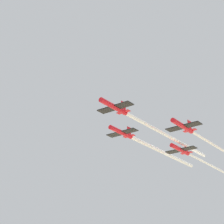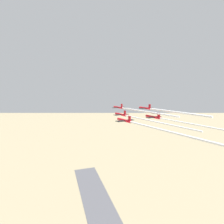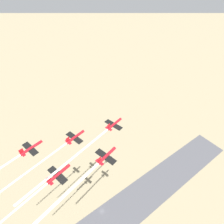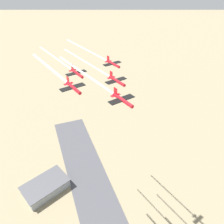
{
  "view_description": "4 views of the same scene",
  "coord_description": "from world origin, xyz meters",
  "px_view_note": "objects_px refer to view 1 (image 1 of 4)",
  "views": [
    {
      "loc": [
        -35.9,
        89.41,
        79.27
      ],
      "look_at": [
        15.84,
        -3.76,
        124.67
      ],
      "focal_mm": 70.0,
      "sensor_mm": 36.0,
      "label": 1
    },
    {
      "loc": [
        -73.3,
        -94.59,
        138.0
      ],
      "look_at": [
        10.25,
        3.3,
        120.76
      ],
      "focal_mm": 28.0,
      "sensor_mm": 36.0,
      "label": 2
    },
    {
      "loc": [
        47.38,
        -56.09,
        184.94
      ],
      "look_at": [
        8.1,
        6.0,
        125.76
      ],
      "focal_mm": 28.0,
      "sensor_mm": 36.0,
      "label": 3
    },
    {
      "loc": [
        60.73,
        45.35,
        162.94
      ],
      "look_at": [
        19.28,
        0.69,
        122.43
      ],
      "focal_mm": 35.0,
      "sensor_mm": 36.0,
      "label": 4
    }
  ],
  "objects_px": {
    "jet_1": "(183,126)",
    "jet_0": "(115,107)",
    "jet_4": "(181,150)",
    "jet_2": "(122,132)"
  },
  "relations": [
    {
      "from": "jet_0",
      "to": "jet_1",
      "type": "relative_size",
      "value": 1.0
    },
    {
      "from": "jet_0",
      "to": "jet_4",
      "type": "xyz_separation_m",
      "value": [
        -4.72,
        -34.52,
        -2.38
      ]
    },
    {
      "from": "jet_0",
      "to": "jet_1",
      "type": "bearing_deg",
      "value": -120.47
    },
    {
      "from": "jet_0",
      "to": "jet_4",
      "type": "height_order",
      "value": "jet_0"
    },
    {
      "from": "jet_1",
      "to": "jet_4",
      "type": "xyz_separation_m",
      "value": [
        7.79,
        -18.65,
        -0.1
      ]
    },
    {
      "from": "jet_1",
      "to": "jet_4",
      "type": "height_order",
      "value": "jet_1"
    },
    {
      "from": "jet_1",
      "to": "jet_2",
      "type": "xyz_separation_m",
      "value": [
        20.31,
        -2.78,
        2.78
      ]
    },
    {
      "from": "jet_0",
      "to": "jet_2",
      "type": "distance_m",
      "value": 20.22
    },
    {
      "from": "jet_1",
      "to": "jet_0",
      "type": "bearing_deg",
      "value": 59.53
    },
    {
      "from": "jet_4",
      "to": "jet_2",
      "type": "bearing_deg",
      "value": 59.53
    }
  ]
}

